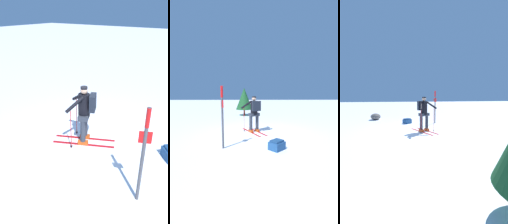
# 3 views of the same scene
# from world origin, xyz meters

# --- Properties ---
(ground_plane) EXTENTS (80.00, 80.00, 0.00)m
(ground_plane) POSITION_xyz_m (0.00, 0.00, 0.00)
(ground_plane) COLOR white
(skier) EXTENTS (1.83, 1.24, 1.74)m
(skier) POSITION_xyz_m (0.23, 0.24, 1.01)
(skier) COLOR red
(skier) RESTS_ON ground_plane
(dropped_backpack) EXTENTS (0.61, 0.61, 0.33)m
(dropped_backpack) POSITION_xyz_m (-2.11, -0.45, 0.16)
(dropped_backpack) COLOR navy
(dropped_backpack) RESTS_ON ground_plane
(trail_marker) EXTENTS (0.23, 0.12, 2.12)m
(trail_marker) POSITION_xyz_m (-1.94, 1.37, 1.25)
(trail_marker) COLOR #4C4C51
(trail_marker) RESTS_ON ground_plane
(rock_boulder) EXTENTS (0.86, 0.73, 0.47)m
(rock_boulder) POSITION_xyz_m (-4.10, -2.70, 0.24)
(rock_boulder) COLOR #5B5651
(rock_boulder) RESTS_ON ground_plane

